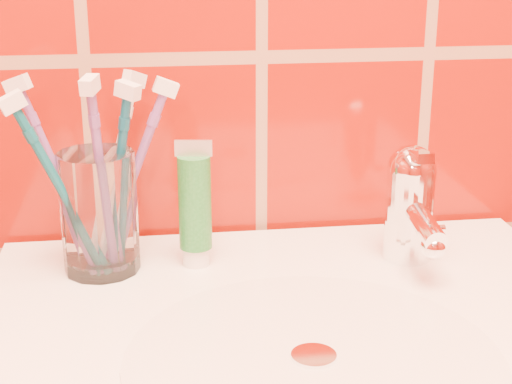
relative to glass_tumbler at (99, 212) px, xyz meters
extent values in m
cylinder|color=silver|center=(0.17, -0.20, -0.06)|extent=(0.30, 0.30, 0.00)
cylinder|color=white|center=(0.17, -0.20, -0.06)|extent=(0.04, 0.04, 0.00)
cylinder|color=white|center=(0.00, 0.00, 0.00)|extent=(0.09, 0.09, 0.12)
cylinder|color=white|center=(0.09, 0.00, -0.05)|extent=(0.03, 0.03, 0.02)
cylinder|color=#1A6D25|center=(0.09, 0.00, 0.01)|extent=(0.03, 0.03, 0.09)
cube|color=beige|center=(0.09, 0.00, 0.06)|extent=(0.04, 0.00, 0.02)
cylinder|color=white|center=(0.31, -0.01, -0.01)|extent=(0.05, 0.05, 0.09)
sphere|color=white|center=(0.31, -0.01, 0.03)|extent=(0.05, 0.05, 0.05)
cylinder|color=white|center=(0.31, -0.05, -0.01)|extent=(0.02, 0.09, 0.03)
cube|color=white|center=(0.31, -0.02, 0.05)|extent=(0.02, 0.06, 0.01)
camera|label=1|loc=(0.05, -0.72, 0.26)|focal=55.00mm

